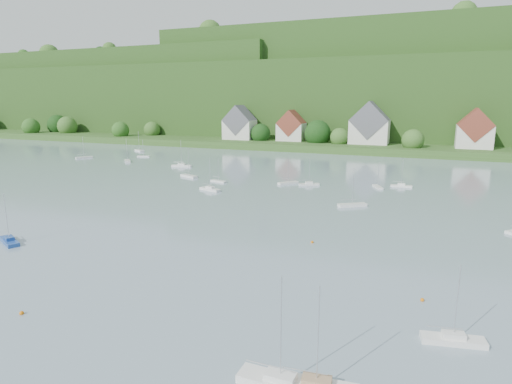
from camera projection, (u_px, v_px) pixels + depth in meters
far_shore_strip at (361, 144)px, 196.40m from camera, size 600.00×60.00×3.00m
forested_ridge at (381, 97)px, 253.85m from camera, size 620.00×181.22×69.89m
village_building_0 at (240, 125)px, 203.09m from camera, size 14.00×10.40×16.00m
village_building_1 at (291, 128)px, 195.90m from camera, size 12.00×9.36×14.00m
village_building_2 at (370, 127)px, 181.84m from camera, size 16.00×11.44×18.00m
village_building_3 at (475, 132)px, 165.54m from camera, size 13.00×10.40×15.50m
near_sailboat_1 at (9, 240)px, 65.67m from camera, size 5.89×4.02×7.80m
near_sailboat_3 at (453, 339)px, 38.71m from camera, size 5.76×2.60×7.51m
near_sailboat_4 at (280, 381)px, 32.77m from camera, size 6.75×2.02×9.06m
mooring_buoy_0 at (22, 314)px, 43.97m from camera, size 0.46×0.46×0.46m
mooring_buoy_2 at (422, 301)px, 46.88m from camera, size 0.42×0.42×0.42m
mooring_buoy_3 at (312, 243)px, 65.83m from camera, size 0.45×0.45×0.45m
far_sailboat_cluster at (326, 176)px, 120.54m from camera, size 199.26×75.02×8.71m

